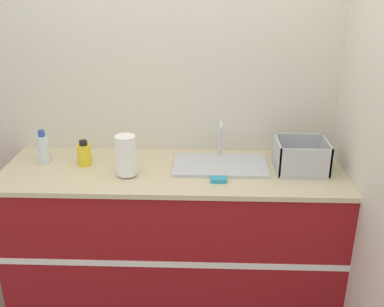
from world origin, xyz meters
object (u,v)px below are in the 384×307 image
sink (220,164)px  dish_rack (301,159)px  paper_towel_roll (126,156)px  bottle_yellow (84,154)px  bottle_clear (43,149)px

sink → dish_rack: size_ratio=1.91×
paper_towel_roll → bottle_yellow: paper_towel_roll is taller
bottle_clear → bottle_yellow: 0.26m
sink → paper_towel_roll: 0.59m
paper_towel_roll → dish_rack: paper_towel_roll is taller
sink → bottle_yellow: sink is taller
paper_towel_roll → bottle_clear: size_ratio=1.16×
dish_rack → sink: bearing=175.8°
sink → bottle_yellow: size_ratio=3.61×
bottle_clear → bottle_yellow: (0.26, -0.02, -0.02)m
paper_towel_roll → bottle_clear: bearing=162.7°
dish_rack → bottle_clear: 1.59m
dish_rack → bottle_yellow: dish_rack is taller
sink → bottle_yellow: bearing=-179.9°
paper_towel_roll → dish_rack: (1.04, 0.12, -0.05)m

